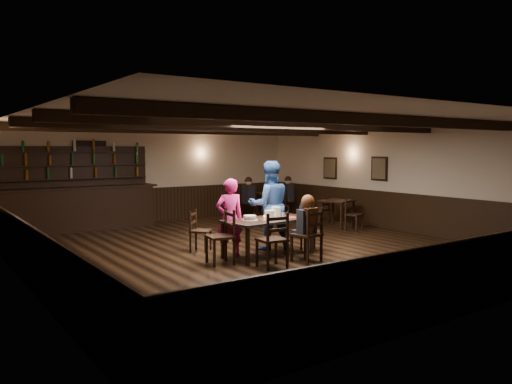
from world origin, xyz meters
TOP-DOWN VIEW (x-y plane):
  - ground at (0.00, 0.00)m, footprint 10.00×10.00m
  - room_shell at (0.01, 0.04)m, footprint 9.02×10.02m
  - dining_table at (-0.12, -0.69)m, footprint 1.84×1.02m
  - chair_near_left at (-0.63, -1.58)m, footprint 0.51×0.49m
  - chair_near_right at (0.21, -1.57)m, footprint 0.55×0.54m
  - chair_end_left at (-1.16, -0.73)m, footprint 0.53×0.55m
  - chair_end_right at (0.84, -0.80)m, footprint 0.45×0.47m
  - chair_far_pushed at (-1.04, 0.56)m, footprint 0.55×0.55m
  - woman_pink at (-0.75, -0.25)m, footprint 0.62×0.47m
  - man_blue at (0.32, -0.13)m, footprint 1.11×0.99m
  - seated_person at (0.20, -1.50)m, footprint 0.34×0.52m
  - cake at (-0.54, -0.65)m, footprint 0.30×0.30m
  - plate_stack_a at (-0.15, -0.77)m, footprint 0.19×0.19m
  - plate_stack_b at (0.09, -0.67)m, footprint 0.19×0.19m
  - tea_light at (-0.12, -0.56)m, footprint 0.04×0.04m
  - salt_shaker at (0.23, -0.71)m, footprint 0.04×0.04m
  - pepper_shaker at (0.28, -0.71)m, footprint 0.04×0.04m
  - drink_glass at (0.22, -0.57)m, footprint 0.06×0.06m
  - menu_red at (0.34, -0.79)m, footprint 0.35×0.26m
  - menu_blue at (0.40, -0.53)m, footprint 0.33×0.26m
  - bar_counter at (-2.38, 4.72)m, footprint 4.22×0.70m
  - back_table_a at (3.56, 1.16)m, footprint 0.96×0.96m
  - back_table_b at (3.35, 3.95)m, footprint 0.97×0.97m
  - bg_patron_left at (2.50, 3.87)m, footprint 0.26×0.40m
  - bg_patron_right at (3.90, 3.70)m, footprint 0.30×0.42m

SIDE VIEW (x-z plane):
  - ground at x=0.00m, z-range 0.00..0.00m
  - chair_end_right at x=0.84m, z-range 0.07..0.89m
  - chair_far_pushed at x=-1.04m, z-range 0.07..0.93m
  - chair_near_left at x=-0.63m, z-range 0.09..1.10m
  - chair_end_left at x=-1.16m, z-range 0.09..1.11m
  - chair_near_right at x=0.21m, z-range 0.09..1.12m
  - back_table_b at x=3.35m, z-range 0.27..1.02m
  - back_table_a at x=3.56m, z-range 0.27..1.02m
  - dining_table at x=-0.12m, z-range 0.31..1.06m
  - bar_counter at x=-2.38m, z-range -0.37..1.83m
  - menu_red at x=0.34m, z-range 0.75..0.76m
  - menu_blue at x=0.40m, z-range 0.75..0.76m
  - woman_pink at x=-0.75m, z-range 0.00..1.55m
  - tea_light at x=-0.12m, z-range 0.75..0.80m
  - cake at x=-0.54m, z-range 0.75..0.84m
  - pepper_shaker at x=0.28m, z-range 0.75..0.85m
  - drink_glass at x=0.22m, z-range 0.75..0.85m
  - salt_shaker at x=0.23m, z-range 0.75..0.85m
  - seated_person at x=0.20m, z-range 0.42..1.26m
  - plate_stack_a at x=-0.15m, z-range 0.75..0.93m
  - plate_stack_b at x=0.09m, z-range 0.75..0.98m
  - bg_patron_right at x=3.90m, z-range 0.47..1.27m
  - bg_patron_left at x=2.50m, z-range 0.47..1.28m
  - man_blue at x=0.32m, z-range 0.00..1.88m
  - room_shell at x=0.01m, z-range 0.39..3.10m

